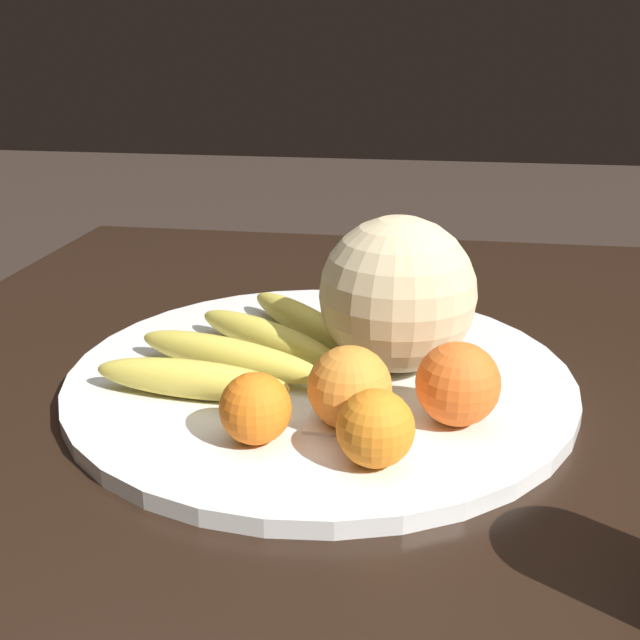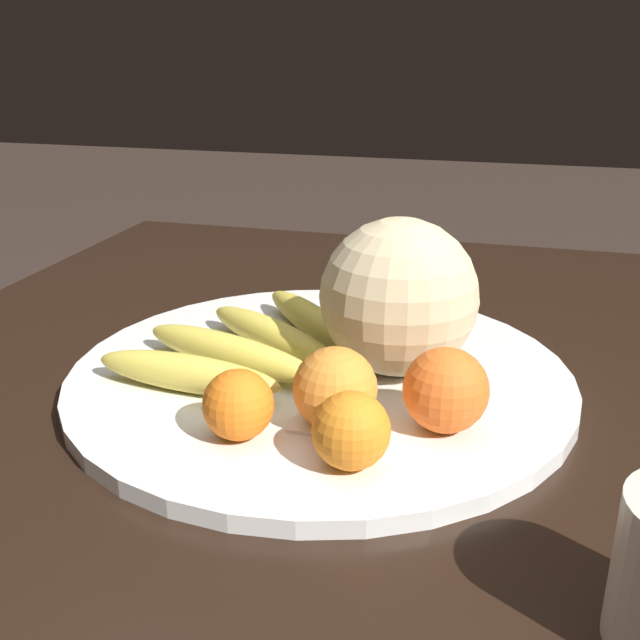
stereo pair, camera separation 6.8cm
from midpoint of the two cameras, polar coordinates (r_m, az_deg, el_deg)
kitchen_table at (r=0.71m, az=6.46°, el=-13.74°), size 1.20×1.06×0.71m
fruit_bowl at (r=0.71m, az=2.78°, el=-4.36°), size 0.47×0.47×0.02m
melon at (r=0.68m, az=8.88°, el=1.70°), size 0.14×0.14×0.14m
banana_bunch at (r=0.71m, az=-2.38°, el=-1.98°), size 0.26×0.24×0.03m
orange_front_left at (r=0.59m, az=4.48°, el=-5.31°), size 0.07×0.07×0.07m
orange_front_right at (r=0.58m, az=-2.88°, el=-6.54°), size 0.06×0.06×0.06m
orange_mid_center at (r=0.54m, az=6.03°, el=-8.47°), size 0.06×0.06×0.06m
orange_back_left at (r=0.60m, az=12.81°, el=-5.30°), size 0.07×0.07×0.07m
produce_tag at (r=0.63m, az=2.85°, el=-6.77°), size 0.09×0.03×0.00m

